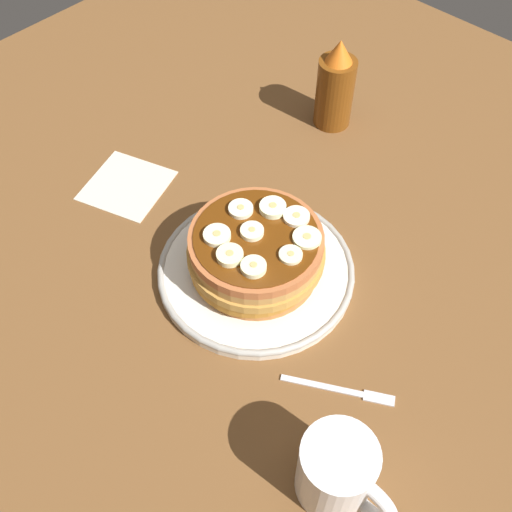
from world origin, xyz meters
The scene contains 16 objects.
ground_plane centered at (0.00, 0.00, -1.50)cm, with size 140.00×140.00×3.00cm, color brown.
plate centered at (0.00, 0.00, 0.84)cm, with size 25.30×25.30×1.56cm.
pancake_stack centered at (0.07, -0.15, 4.57)cm, with size 17.74×17.28×6.46cm.
banana_slice_0 centered at (-0.65, 0.07, 8.00)cm, with size 2.85×2.85×0.88cm.
banana_slice_1 centered at (-0.49, -4.44, 8.08)cm, with size 3.19×3.19×1.04cm.
banana_slice_2 centered at (-1.35, 4.47, 8.09)cm, with size 3.33×3.33×1.06cm.
banana_slice_3 centered at (5.02, 0.53, 7.90)cm, with size 2.80×2.80×0.68cm.
banana_slice_4 centered at (3.13, -3.76, 8.06)cm, with size 3.02×3.02×0.99cm.
banana_slice_5 centered at (4.73, 3.81, 7.91)cm, with size 3.48×3.48×0.69cm.
banana_slice_6 centered at (-3.27, -3.31, 8.01)cm, with size 3.33×3.33×0.90cm.
banana_slice_7 centered at (1.67, 5.45, 7.94)cm, with size 3.28×3.28×0.76cm.
banana_slice_8 centered at (-4.15, 1.68, 7.97)cm, with size 3.09×3.09×0.83cm.
coffee_mug centered at (24.29, -14.23, 4.61)cm, with size 10.96×7.58×8.95cm.
napkin centered at (-24.54, -1.32, 0.15)cm, with size 11.00×11.00×0.30cm, color beige.
fork centered at (18.52, -5.16, 0.25)cm, with size 11.76×7.32×0.50cm.
syrup_bottle centered at (-11.82, 30.22, 6.50)cm, with size 5.81×5.81×14.54cm.
Camera 1 is at (31.43, -33.59, 63.73)cm, focal length 42.55 mm.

